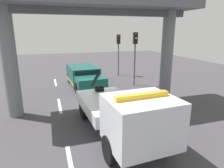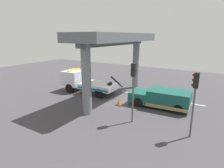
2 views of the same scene
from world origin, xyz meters
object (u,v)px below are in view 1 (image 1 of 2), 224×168
(traffic_light_near, at_px, (118,46))
(traffic_cone_orange, at_px, (117,93))
(towed_van_green, at_px, (84,77))
(traffic_light_far, at_px, (135,47))
(tow_truck_white, at_px, (124,113))

(traffic_light_near, height_order, traffic_cone_orange, traffic_light_near)
(traffic_cone_orange, bearing_deg, towed_van_green, -154.94)
(towed_van_green, relative_size, traffic_light_near, 1.29)
(towed_van_green, height_order, traffic_light_far, traffic_light_far)
(traffic_light_far, xyz_separation_m, traffic_cone_orange, (2.47, -2.42, -2.86))
(tow_truck_white, distance_m, traffic_light_far, 9.06)
(tow_truck_white, relative_size, traffic_light_far, 1.69)
(tow_truck_white, height_order, traffic_light_far, traffic_light_far)
(tow_truck_white, bearing_deg, traffic_light_far, 153.15)
(tow_truck_white, height_order, traffic_light_near, traffic_light_near)
(towed_van_green, relative_size, traffic_cone_orange, 8.44)
(tow_truck_white, xyz_separation_m, traffic_cone_orange, (-5.42, 1.58, -0.90))
(traffic_cone_orange, bearing_deg, traffic_light_near, 159.50)
(traffic_light_near, bearing_deg, towed_van_green, -53.48)
(traffic_light_far, bearing_deg, traffic_light_near, -180.00)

